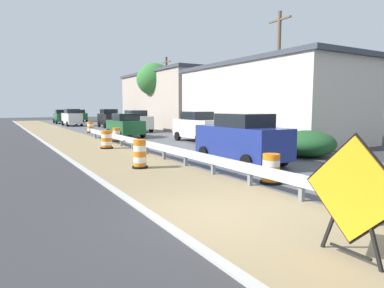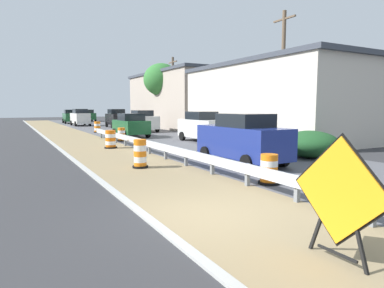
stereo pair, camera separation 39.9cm
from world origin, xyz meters
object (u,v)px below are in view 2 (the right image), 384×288
(car_trailing_near_lane, at_px, (117,118))
(car_lead_far_lane, at_px, (80,117))
(car_trailing_far_lane, at_px, (131,125))
(utility_pole_mid, at_px, (173,93))
(traffic_barrel_nearest, at_px, (269,171))
(traffic_barrel_close, at_px, (140,155))
(utility_pole_near, at_px, (283,77))
(car_lead_near_lane, at_px, (243,139))
(car_distant_a, at_px, (202,127))
(traffic_barrel_far, at_px, (122,135))
(car_distant_b, at_px, (71,116))
(warning_sign_diamond, at_px, (339,195))
(traffic_barrel_mid, at_px, (111,140))
(traffic_barrel_farther, at_px, (97,128))
(car_mid_far_lane, at_px, (88,115))
(car_distant_c, at_px, (143,121))

(car_trailing_near_lane, height_order, car_lead_far_lane, car_lead_far_lane)
(car_trailing_far_lane, xyz_separation_m, utility_pole_mid, (6.43, 5.45, 2.95))
(traffic_barrel_nearest, bearing_deg, utility_pole_mid, 71.22)
(car_lead_far_lane, height_order, utility_pole_mid, utility_pole_mid)
(traffic_barrel_close, bearing_deg, utility_pole_near, 16.47)
(car_lead_near_lane, height_order, car_distant_a, car_lead_near_lane)
(traffic_barrel_far, distance_m, car_distant_b, 29.74)
(car_trailing_far_lane, bearing_deg, utility_pole_mid, -50.70)
(traffic_barrel_close, xyz_separation_m, traffic_barrel_far, (2.49, 10.60, -0.09))
(car_lead_near_lane, relative_size, car_distant_a, 1.03)
(car_distant_a, bearing_deg, warning_sign_diamond, -23.78)
(car_trailing_far_lane, bearing_deg, car_trailing_near_lane, -12.64)
(traffic_barrel_close, xyz_separation_m, car_distant_a, (7.37, 7.54, 0.54))
(car_trailing_far_lane, xyz_separation_m, car_distant_b, (-0.36, 26.78, 0.06))
(traffic_barrel_mid, distance_m, car_distant_b, 33.52)
(warning_sign_diamond, bearing_deg, utility_pole_near, -130.97)
(car_lead_near_lane, relative_size, utility_pole_mid, 0.61)
(traffic_barrel_farther, bearing_deg, utility_pole_mid, -5.80)
(traffic_barrel_far, height_order, car_distant_b, car_distant_b)
(traffic_barrel_mid, relative_size, car_distant_b, 0.23)
(traffic_barrel_close, height_order, car_mid_far_lane, car_mid_far_lane)
(car_trailing_near_lane, xyz_separation_m, car_distant_c, (0.25, -8.16, -0.04))
(traffic_barrel_farther, relative_size, utility_pole_mid, 0.14)
(car_trailing_near_lane, xyz_separation_m, car_distant_b, (-3.15, 13.30, -0.06))
(warning_sign_diamond, height_order, car_distant_c, car_distant_c)
(car_lead_near_lane, bearing_deg, traffic_barrel_nearest, 154.78)
(car_mid_far_lane, height_order, car_trailing_far_lane, car_mid_far_lane)
(traffic_barrel_mid, xyz_separation_m, traffic_barrel_far, (1.79, 3.67, -0.05))
(utility_pole_near, xyz_separation_m, utility_pole_mid, (0.09, 15.86, -0.38))
(traffic_barrel_far, xyz_separation_m, car_distant_c, (4.72, 8.25, 0.62))
(traffic_barrel_farther, xyz_separation_m, utility_pole_near, (7.57, -16.64, 3.81))
(warning_sign_diamond, bearing_deg, car_mid_far_lane, -98.08)
(utility_pole_near, bearing_deg, utility_pole_mid, 89.67)
(traffic_barrel_close, height_order, traffic_barrel_far, traffic_barrel_close)
(car_lead_far_lane, relative_size, utility_pole_near, 0.54)
(car_mid_far_lane, bearing_deg, traffic_barrel_far, -7.11)
(car_distant_a, distance_m, car_distant_c, 11.31)
(car_lead_near_lane, distance_m, car_lead_far_lane, 33.88)
(warning_sign_diamond, relative_size, car_lead_far_lane, 0.46)
(car_trailing_near_lane, distance_m, car_trailing_far_lane, 13.77)
(traffic_barrel_nearest, bearing_deg, car_trailing_far_lane, 84.94)
(car_distant_a, bearing_deg, traffic_barrel_nearest, -21.16)
(traffic_barrel_close, height_order, car_distant_b, car_distant_b)
(traffic_barrel_nearest, distance_m, car_mid_far_lane, 50.51)
(traffic_barrel_mid, distance_m, traffic_barrel_farther, 13.01)
(traffic_barrel_close, bearing_deg, car_lead_far_lane, 83.39)
(traffic_barrel_farther, bearing_deg, traffic_barrel_far, -92.83)
(traffic_barrel_nearest, bearing_deg, car_lead_far_lane, 88.13)
(traffic_barrel_close, xyz_separation_m, traffic_barrel_farther, (2.95, 19.75, -0.05))
(car_lead_far_lane, xyz_separation_m, car_distant_a, (3.58, -25.16, -0.03))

